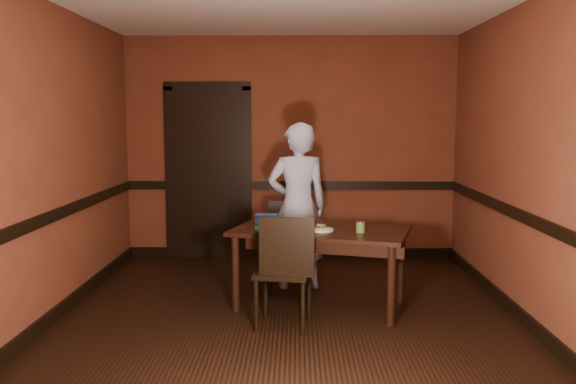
{
  "coord_description": "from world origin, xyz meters",
  "views": [
    {
      "loc": [
        0.08,
        -5.18,
        1.73
      ],
      "look_at": [
        0.0,
        0.35,
        1.05
      ],
      "focal_mm": 38.0,
      "sensor_mm": 36.0,
      "label": 1
    }
  ],
  "objects_px": {
    "sandwich_plate": "(321,229)",
    "chair_far": "(288,247)",
    "person": "(298,206)",
    "sauce_jar": "(360,227)",
    "food_tub": "(266,219)",
    "dining_table": "(320,268)",
    "cheese_saucer": "(271,226)",
    "chair_near": "(283,270)"
  },
  "relations": [
    {
      "from": "chair_far",
      "to": "food_tub",
      "type": "distance_m",
      "value": 0.46
    },
    {
      "from": "sauce_jar",
      "to": "food_tub",
      "type": "distance_m",
      "value": 0.96
    },
    {
      "from": "food_tub",
      "to": "cheese_saucer",
      "type": "bearing_deg",
      "value": -73.05
    },
    {
      "from": "dining_table",
      "to": "chair_near",
      "type": "xyz_separation_m",
      "value": [
        -0.33,
        -0.52,
        0.11
      ]
    },
    {
      "from": "person",
      "to": "sauce_jar",
      "type": "height_order",
      "value": "person"
    },
    {
      "from": "chair_far",
      "to": "food_tub",
      "type": "xyz_separation_m",
      "value": [
        -0.2,
        -0.26,
        0.33
      ]
    },
    {
      "from": "dining_table",
      "to": "food_tub",
      "type": "xyz_separation_m",
      "value": [
        -0.51,
        0.27,
        0.41
      ]
    },
    {
      "from": "person",
      "to": "sandwich_plate",
      "type": "distance_m",
      "value": 0.76
    },
    {
      "from": "sandwich_plate",
      "to": "person",
      "type": "bearing_deg",
      "value": 105.93
    },
    {
      "from": "cheese_saucer",
      "to": "food_tub",
      "type": "relative_size",
      "value": 0.78
    },
    {
      "from": "chair_near",
      "to": "sauce_jar",
      "type": "distance_m",
      "value": 0.81
    },
    {
      "from": "sandwich_plate",
      "to": "cheese_saucer",
      "type": "xyz_separation_m",
      "value": [
        -0.45,
        0.08,
        0.01
      ]
    },
    {
      "from": "sauce_jar",
      "to": "chair_far",
      "type": "bearing_deg",
      "value": 132.66
    },
    {
      "from": "chair_far",
      "to": "sauce_jar",
      "type": "height_order",
      "value": "chair_far"
    },
    {
      "from": "sandwich_plate",
      "to": "sauce_jar",
      "type": "xyz_separation_m",
      "value": [
        0.34,
        -0.08,
        0.03
      ]
    },
    {
      "from": "sandwich_plate",
      "to": "food_tub",
      "type": "distance_m",
      "value": 0.62
    },
    {
      "from": "cheese_saucer",
      "to": "food_tub",
      "type": "xyz_separation_m",
      "value": [
        -0.05,
        0.28,
        0.02
      ]
    },
    {
      "from": "sandwich_plate",
      "to": "chair_far",
      "type": "bearing_deg",
      "value": 116.25
    },
    {
      "from": "person",
      "to": "chair_far",
      "type": "bearing_deg",
      "value": 33.74
    },
    {
      "from": "dining_table",
      "to": "sauce_jar",
      "type": "relative_size",
      "value": 16.43
    },
    {
      "from": "person",
      "to": "cheese_saucer",
      "type": "bearing_deg",
      "value": 58.2
    },
    {
      "from": "sauce_jar",
      "to": "sandwich_plate",
      "type": "bearing_deg",
      "value": 166.34
    },
    {
      "from": "chair_far",
      "to": "chair_near",
      "type": "bearing_deg",
      "value": -92.34
    },
    {
      "from": "person",
      "to": "cheese_saucer",
      "type": "distance_m",
      "value": 0.69
    },
    {
      "from": "sauce_jar",
      "to": "food_tub",
      "type": "bearing_deg",
      "value": 152.38
    },
    {
      "from": "dining_table",
      "to": "food_tub",
      "type": "height_order",
      "value": "food_tub"
    },
    {
      "from": "dining_table",
      "to": "cheese_saucer",
      "type": "bearing_deg",
      "value": -162.81
    },
    {
      "from": "chair_far",
      "to": "person",
      "type": "xyz_separation_m",
      "value": [
        0.1,
        0.1,
        0.4
      ]
    },
    {
      "from": "dining_table",
      "to": "cheese_saucer",
      "type": "distance_m",
      "value": 0.59
    },
    {
      "from": "sauce_jar",
      "to": "cheese_saucer",
      "type": "distance_m",
      "value": 0.81
    },
    {
      "from": "cheese_saucer",
      "to": "sauce_jar",
      "type": "bearing_deg",
      "value": -11.75
    },
    {
      "from": "person",
      "to": "food_tub",
      "type": "distance_m",
      "value": 0.48
    },
    {
      "from": "dining_table",
      "to": "person",
      "type": "distance_m",
      "value": 0.82
    },
    {
      "from": "sauce_jar",
      "to": "cheese_saucer",
      "type": "height_order",
      "value": "sauce_jar"
    },
    {
      "from": "sauce_jar",
      "to": "food_tub",
      "type": "height_order",
      "value": "sauce_jar"
    },
    {
      "from": "dining_table",
      "to": "chair_near",
      "type": "height_order",
      "value": "chair_near"
    },
    {
      "from": "chair_far",
      "to": "sandwich_plate",
      "type": "relative_size",
      "value": 3.86
    },
    {
      "from": "chair_near",
      "to": "food_tub",
      "type": "relative_size",
      "value": 4.19
    },
    {
      "from": "sauce_jar",
      "to": "food_tub",
      "type": "xyz_separation_m",
      "value": [
        -0.85,
        0.44,
        -0.0
      ]
    },
    {
      "from": "cheese_saucer",
      "to": "dining_table",
      "type": "bearing_deg",
      "value": 0.93
    },
    {
      "from": "dining_table",
      "to": "food_tub",
      "type": "distance_m",
      "value": 0.7
    },
    {
      "from": "person",
      "to": "chair_near",
      "type": "bearing_deg",
      "value": 73.21
    }
  ]
}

